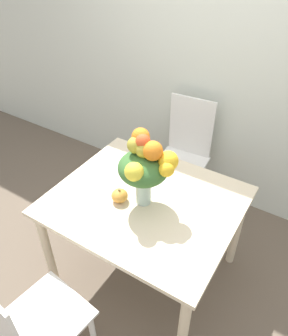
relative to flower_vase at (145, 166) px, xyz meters
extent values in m
plane|color=brown|center=(-0.01, 0.02, -1.05)|extent=(12.00, 12.00, 0.00)
cube|color=silver|center=(-0.01, 1.20, 0.30)|extent=(8.00, 0.06, 2.70)
cube|color=beige|center=(-0.01, 0.02, -0.30)|extent=(1.17, 1.01, 0.03)
cylinder|color=beige|center=(-0.54, -0.42, -0.68)|extent=(0.06, 0.06, 0.73)
cylinder|color=beige|center=(0.51, -0.42, -0.68)|extent=(0.06, 0.06, 0.73)
cylinder|color=beige|center=(-0.54, 0.47, -0.68)|extent=(0.06, 0.06, 0.73)
cylinder|color=beige|center=(0.51, 0.47, -0.68)|extent=(0.06, 0.06, 0.73)
cylinder|color=#B2CCBC|center=(-0.01, 0.00, -0.18)|extent=(0.10, 0.10, 0.21)
cylinder|color=silver|center=(-0.01, 0.00, -0.23)|extent=(0.09, 0.09, 0.11)
cylinder|color=#38662D|center=(0.01, 0.00, -0.14)|extent=(0.00, 0.00, 0.27)
cylinder|color=#38662D|center=(0.00, 0.02, -0.14)|extent=(0.01, 0.01, 0.27)
cylinder|color=#38662D|center=(-0.03, 0.01, -0.14)|extent=(0.01, 0.01, 0.27)
cylinder|color=#38662D|center=(-0.03, -0.01, -0.14)|extent=(0.01, 0.01, 0.27)
cylinder|color=#38662D|center=(0.00, -0.02, -0.14)|extent=(0.01, 0.01, 0.27)
ellipsoid|color=#38662D|center=(-0.01, 0.00, -0.02)|extent=(0.31, 0.31, 0.18)
sphere|color=orange|center=(0.05, 0.01, 0.12)|extent=(0.12, 0.12, 0.12)
sphere|color=orange|center=(-0.06, 0.05, 0.15)|extent=(0.11, 0.11, 0.11)
sphere|color=#AD9E33|center=(-0.02, 0.00, 0.11)|extent=(0.10, 0.10, 0.10)
sphere|color=#D64C23|center=(-0.03, 0.02, 0.15)|extent=(0.09, 0.09, 0.09)
sphere|color=yellow|center=(0.14, -0.01, 0.04)|extent=(0.09, 0.09, 0.09)
sphere|color=#AD9E33|center=(-0.07, 0.00, 0.12)|extent=(0.10, 0.10, 0.10)
sphere|color=yellow|center=(0.13, 0.04, 0.06)|extent=(0.12, 0.12, 0.12)
sphere|color=yellow|center=(0.00, -0.12, 0.04)|extent=(0.11, 0.11, 0.11)
ellipsoid|color=gold|center=(-0.15, -0.07, -0.25)|extent=(0.11, 0.11, 0.08)
cylinder|color=brown|center=(-0.15, -0.07, -0.20)|extent=(0.01, 0.01, 0.02)
cube|color=white|center=(-0.16, 0.84, -0.59)|extent=(0.45, 0.45, 0.02)
cylinder|color=white|center=(-0.32, 0.66, -0.82)|extent=(0.04, 0.04, 0.45)
cylinder|color=white|center=(0.02, 0.68, -0.82)|extent=(0.04, 0.04, 0.45)
cylinder|color=white|center=(-0.34, 1.00, -0.82)|extent=(0.04, 0.04, 0.45)
cylinder|color=white|center=(0.00, 1.02, -0.82)|extent=(0.04, 0.04, 0.45)
cube|color=white|center=(-0.17, 1.04, -0.31)|extent=(0.40, 0.05, 0.54)
cube|color=white|center=(-0.15, -0.80, -0.59)|extent=(0.47, 0.47, 0.02)
cylinder|color=white|center=(0.04, -0.66, -0.82)|extent=(0.04, 0.04, 0.45)
cylinder|color=white|center=(-0.30, -0.61, -0.82)|extent=(0.04, 0.04, 0.45)
camera|label=1|loc=(0.80, -1.29, 1.16)|focal=35.00mm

